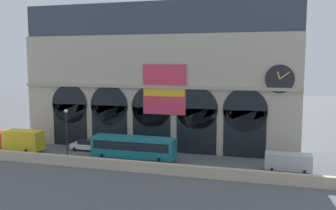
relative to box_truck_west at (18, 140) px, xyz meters
name	(u,v)px	position (x,y,z in m)	size (l,w,h in m)	color
ground_plane	(139,160)	(17.96, 0.80, -1.70)	(200.00, 200.00, 0.00)	#54565B
quay_parapet_wall	(124,165)	(17.96, -4.23, -1.08)	(90.00, 0.70, 1.25)	#BCAD8C
station_building	(156,79)	(17.98, 8.08, 8.51)	(40.43, 4.97, 21.11)	#B2A891
box_truck_west	(18,140)	(0.00, 0.00, 0.00)	(7.50, 2.91, 3.12)	red
car_midwest	(87,145)	(8.92, 3.41, -0.90)	(4.40, 2.22, 1.55)	white
bus_center	(133,147)	(17.38, 0.19, 0.08)	(11.00, 3.25, 3.10)	#19727A
van_east	(288,162)	(36.40, 0.42, -0.45)	(5.20, 2.48, 2.20)	#ADB2B7
street_lamp_quayside	(67,129)	(9.94, -3.43, 2.71)	(0.44, 0.44, 6.90)	black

